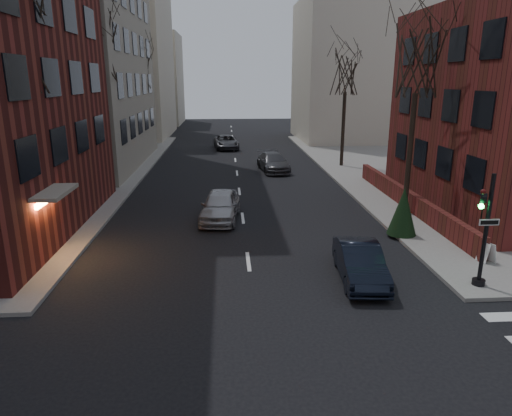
{
  "coord_description": "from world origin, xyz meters",
  "views": [
    {
      "loc": [
        -0.82,
        -5.21,
        7.18
      ],
      "look_at": [
        0.37,
        12.91,
        2.0
      ],
      "focal_mm": 32.0,
      "sensor_mm": 36.0,
      "label": 1
    }
  ],
  "objects": [
    {
      "name": "low_wall_right",
      "position": [
        9.3,
        19.0,
        0.65
      ],
      "size": [
        0.35,
        16.0,
        1.0
      ],
      "primitive_type": "cube",
      "color": "maroon",
      "rests_on": "sidewalk_far_right"
    },
    {
      "name": "building_distant_la",
      "position": [
        -15.0,
        55.0,
        9.0
      ],
      "size": [
        14.0,
        16.0,
        18.0
      ],
      "primitive_type": "cube",
      "color": "beige",
      "rests_on": "ground"
    },
    {
      "name": "building_distant_ra",
      "position": [
        15.0,
        50.0,
        8.0
      ],
      "size": [
        14.0,
        14.0,
        16.0
      ],
      "primitive_type": "cube",
      "color": "beige",
      "rests_on": "ground"
    },
    {
      "name": "building_distant_lb",
      "position": [
        -13.0,
        72.0,
        7.0
      ],
      "size": [
        10.0,
        12.0,
        14.0
      ],
      "primitive_type": "cube",
      "color": "beige",
      "rests_on": "ground"
    },
    {
      "name": "traffic_signal",
      "position": [
        7.94,
        8.99,
        1.91
      ],
      "size": [
        0.76,
        0.44,
        4.0
      ],
      "color": "black",
      "rests_on": "sidewalk_far_right"
    },
    {
      "name": "tree_left_a",
      "position": [
        -8.8,
        14.0,
        8.47
      ],
      "size": [
        4.18,
        4.18,
        10.26
      ],
      "color": "#2D231C",
      "rests_on": "sidewalk_far_left"
    },
    {
      "name": "tree_left_b",
      "position": [
        -8.8,
        26.0,
        8.91
      ],
      "size": [
        4.4,
        4.4,
        10.8
      ],
      "color": "#2D231C",
      "rests_on": "sidewalk_far_left"
    },
    {
      "name": "tree_left_c",
      "position": [
        -8.8,
        40.0,
        8.03
      ],
      "size": [
        3.96,
        3.96,
        9.72
      ],
      "color": "#2D231C",
      "rests_on": "sidewalk_far_left"
    },
    {
      "name": "tree_right_a",
      "position": [
        8.8,
        18.0,
        8.03
      ],
      "size": [
        3.96,
        3.96,
        9.72
      ],
      "color": "#2D231C",
      "rests_on": "sidewalk_far_right"
    },
    {
      "name": "tree_right_b",
      "position": [
        8.8,
        32.0,
        7.59
      ],
      "size": [
        3.74,
        3.74,
        9.18
      ],
      "color": "#2D231C",
      "rests_on": "sidewalk_far_right"
    },
    {
      "name": "streetlamp_near",
      "position": [
        -8.2,
        22.0,
        4.24
      ],
      "size": [
        0.36,
        0.36,
        6.28
      ],
      "color": "black",
      "rests_on": "sidewalk_far_left"
    },
    {
      "name": "streetlamp_far",
      "position": [
        -8.2,
        42.0,
        4.24
      ],
      "size": [
        0.36,
        0.36,
        6.28
      ],
      "color": "black",
      "rests_on": "sidewalk_far_left"
    },
    {
      "name": "parked_sedan",
      "position": [
        4.0,
        10.0,
        0.68
      ],
      "size": [
        1.78,
        4.25,
        1.37
      ],
      "primitive_type": "imported",
      "rotation": [
        0.0,
        0.0,
        -0.08
      ],
      "color": "black",
      "rests_on": "ground"
    },
    {
      "name": "car_lane_silver",
      "position": [
        -1.18,
        17.8,
        0.78
      ],
      "size": [
        2.36,
        4.75,
        1.56
      ],
      "primitive_type": "imported",
      "rotation": [
        0.0,
        0.0,
        -0.12
      ],
      "color": "#A6A7AC",
      "rests_on": "ground"
    },
    {
      "name": "car_lane_gray",
      "position": [
        2.92,
        30.66,
        0.72
      ],
      "size": [
        2.57,
        5.14,
        1.43
      ],
      "primitive_type": "imported",
      "rotation": [
        0.0,
        0.0,
        0.12
      ],
      "color": "#3F3F44",
      "rests_on": "ground"
    },
    {
      "name": "car_lane_far",
      "position": [
        -0.8,
        42.96,
        0.71
      ],
      "size": [
        2.85,
        5.29,
        1.41
      ],
      "primitive_type": "imported",
      "rotation": [
        0.0,
        0.0,
        0.1
      ],
      "color": "#3F3F44",
      "rests_on": "ground"
    },
    {
      "name": "sandwich_board",
      "position": [
        9.41,
        11.01,
        0.55
      ],
      "size": [
        0.49,
        0.58,
        0.79
      ],
      "primitive_type": "cube",
      "rotation": [
        0.0,
        0.0,
        0.32
      ],
      "color": "white",
      "rests_on": "sidewalk_far_right"
    },
    {
      "name": "evergreen_shrub",
      "position": [
        7.3,
        14.51,
        1.26
      ],
      "size": [
        1.57,
        1.57,
        2.22
      ],
      "primitive_type": "cone",
      "rotation": [
        0.0,
        0.0,
        0.2
      ],
      "color": "#16321B",
      "rests_on": "sidewalk_far_right"
    }
  ]
}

